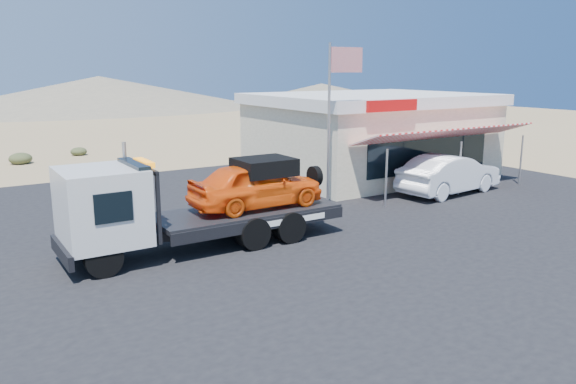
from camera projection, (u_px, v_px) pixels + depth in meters
name	position (u px, v px, depth m)	size (l,w,h in m)	color
ground	(285.00, 265.00, 14.95)	(120.00, 120.00, 0.00)	#A0845B
asphalt_lot	(288.00, 227.00, 18.47)	(32.00, 24.00, 0.02)	black
tow_truck	(199.00, 199.00, 16.07)	(8.08, 2.40, 2.70)	black
white_sedan	(449.00, 174.00, 23.23)	(1.72, 4.95, 1.63)	silver
jerky_store	(369.00, 134.00, 27.41)	(10.40, 9.97, 3.90)	beige
flagpole	(334.00, 106.00, 20.43)	(1.55, 0.10, 6.00)	#99999E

